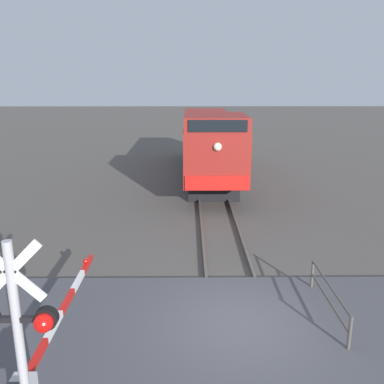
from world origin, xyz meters
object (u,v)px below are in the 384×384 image
crossing_signal (17,333)px  guard_railing (329,296)px  crossing_gate (37,376)px  locomotive (209,141)px

crossing_signal → guard_railing: (5.92, 3.88, -1.64)m
crossing_signal → guard_railing: crossing_signal is taller
crossing_signal → crossing_gate: 1.63m
locomotive → crossing_gate: (-3.85, -18.56, -1.28)m
locomotive → crossing_gate: bearing=-101.7°
crossing_gate → crossing_signal: bearing=-80.4°
locomotive → crossing_gate: 19.00m
crossing_signal → guard_railing: 7.27m
crossing_gate → guard_railing: 6.80m
crossing_signal → crossing_gate: (-0.14, 0.81, -1.40)m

